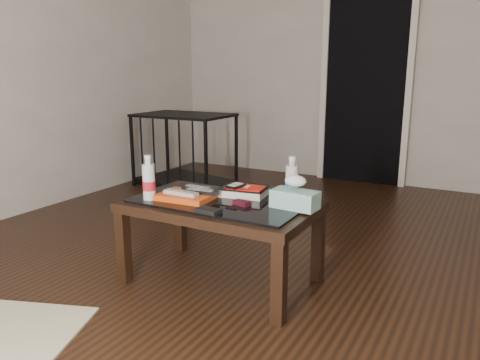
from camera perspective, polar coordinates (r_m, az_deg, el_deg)
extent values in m
plane|color=black|center=(2.67, 9.10, -12.07)|extent=(5.00, 5.00, 0.00)
plane|color=beige|center=(4.85, 20.17, 15.10)|extent=(5.00, 0.00, 5.00)
cube|color=black|center=(4.90, 15.07, 11.32)|extent=(0.80, 0.05, 2.00)
cube|color=silver|center=(4.99, 10.21, 11.59)|extent=(0.06, 0.04, 2.04)
cube|color=silver|center=(4.78, 19.95, 10.95)|extent=(0.06, 0.04, 2.04)
cube|color=black|center=(2.63, -14.00, -7.90)|extent=(0.06, 0.06, 0.40)
cube|color=black|center=(2.16, 4.77, -12.43)|extent=(0.06, 0.06, 0.40)
cube|color=black|center=(3.01, -7.31, -4.89)|extent=(0.06, 0.06, 0.40)
cube|color=black|center=(2.61, 9.49, -7.92)|extent=(0.06, 0.06, 0.40)
cube|color=black|center=(2.49, -2.37, -3.26)|extent=(1.00, 0.60, 0.05)
cube|color=black|center=(2.48, -2.38, -2.58)|extent=(0.90, 0.50, 0.01)
cube|color=black|center=(4.74, -6.65, -0.23)|extent=(1.01, 0.78, 0.06)
cube|color=black|center=(4.63, -6.88, 7.86)|extent=(1.01, 0.78, 0.02)
cube|color=black|center=(4.72, -13.00, 3.44)|extent=(0.03, 0.03, 0.70)
cube|color=black|center=(4.21, -4.18, 2.55)|extent=(0.03, 0.03, 0.70)
cube|color=black|center=(5.15, -8.87, 4.42)|extent=(0.03, 0.03, 0.70)
cube|color=black|center=(4.68, -0.46, 3.69)|extent=(0.03, 0.03, 0.70)
cube|color=#CF4913|center=(2.51, -6.56, -1.97)|extent=(0.29, 0.23, 0.03)
cube|color=#B1B1B6|center=(2.49, -7.22, -1.53)|extent=(0.20, 0.05, 0.02)
cube|color=black|center=(2.50, -4.84, -1.38)|extent=(0.20, 0.07, 0.02)
cube|color=black|center=(2.56, -5.14, -1.03)|extent=(0.20, 0.07, 0.02)
cube|color=black|center=(2.57, 0.57, -1.34)|extent=(0.27, 0.23, 0.05)
cube|color=red|center=(2.56, 0.60, -0.82)|extent=(0.19, 0.14, 0.01)
cube|color=black|center=(2.54, -0.51, -0.68)|extent=(0.08, 0.11, 0.02)
cube|color=black|center=(2.38, 0.22, -2.82)|extent=(0.10, 0.07, 0.02)
cube|color=black|center=(2.27, -3.87, -3.74)|extent=(0.13, 0.08, 0.02)
cylinder|color=silver|center=(2.51, -11.07, 0.30)|extent=(0.07, 0.07, 0.24)
cylinder|color=silver|center=(2.45, 6.33, 0.14)|extent=(0.07, 0.07, 0.24)
cube|color=teal|center=(2.34, 6.72, -2.35)|extent=(0.24, 0.14, 0.09)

